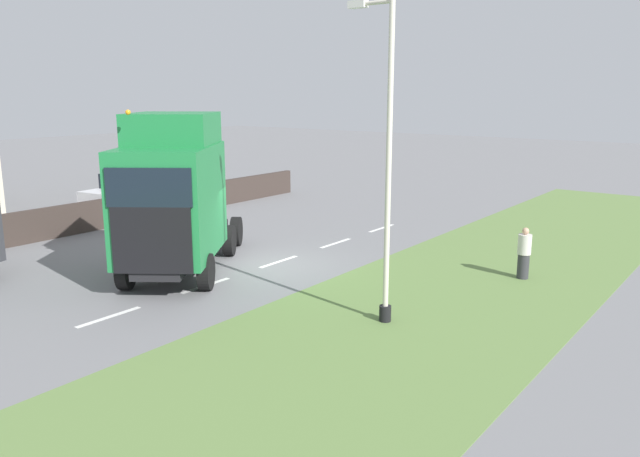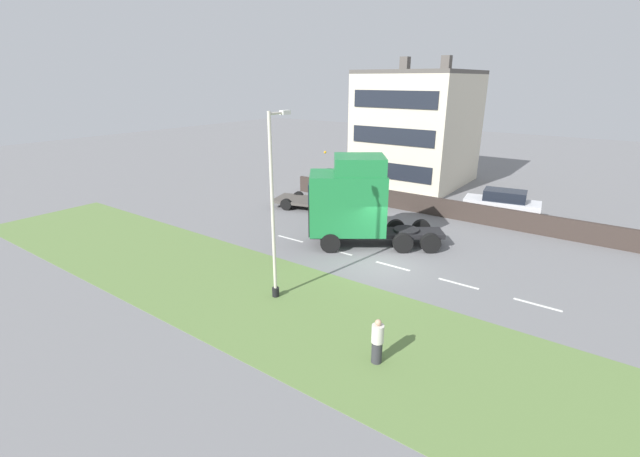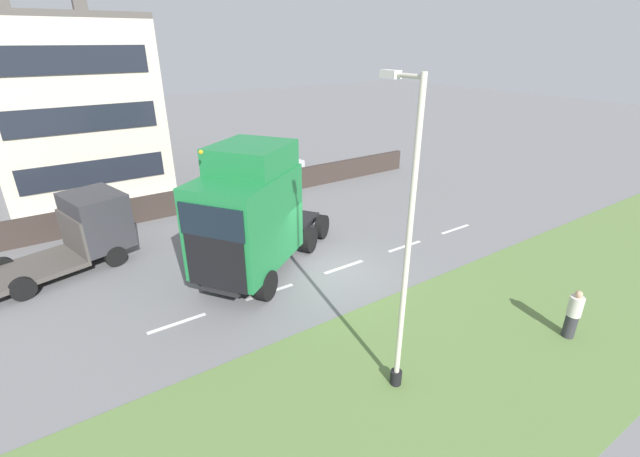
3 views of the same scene
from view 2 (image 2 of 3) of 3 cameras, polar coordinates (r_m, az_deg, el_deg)
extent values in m
plane|color=slate|center=(21.28, 7.99, -4.53)|extent=(120.00, 120.00, 0.00)
cube|color=#607F42|center=(16.75, -1.96, -11.31)|extent=(7.00, 44.00, 0.01)
cube|color=white|center=(19.42, 26.99, -9.05)|extent=(0.16, 1.80, 0.00)
cube|color=white|center=(19.97, 17.95, -7.00)|extent=(0.16, 1.80, 0.00)
cube|color=white|center=(21.00, 9.67, -4.96)|extent=(0.16, 1.80, 0.00)
cube|color=white|center=(22.44, 2.35, -3.06)|extent=(0.16, 1.80, 0.00)
cube|color=white|center=(24.22, -3.97, -1.37)|extent=(0.16, 1.80, 0.00)
cube|color=#382D28|center=(28.92, 16.51, 2.58)|extent=(0.25, 24.00, 1.20)
cube|color=beige|center=(37.81, 12.91, 12.64)|extent=(9.41, 7.97, 8.91)
cube|color=#1E232D|center=(33.95, 9.35, 7.58)|extent=(0.08, 6.77, 1.25)
cube|color=#1E232D|center=(33.52, 9.60, 12.06)|extent=(0.08, 6.77, 1.25)
cube|color=#1E232D|center=(33.30, 9.87, 16.62)|extent=(0.08, 6.77, 1.25)
cube|color=#56514C|center=(37.59, 13.46, 19.62)|extent=(9.41, 7.97, 0.30)
cube|color=#56514C|center=(39.28, 11.27, 20.75)|extent=(0.70, 0.70, 1.10)
cube|color=#56514C|center=(37.89, 16.50, 20.43)|extent=(0.70, 0.70, 1.10)
cube|color=black|center=(23.32, 7.51, -0.59)|extent=(5.23, 6.62, 0.24)
cube|color=#1E7A3D|center=(22.66, 3.65, 3.46)|extent=(4.28, 4.63, 3.15)
cube|color=black|center=(22.84, -1.39, 1.80)|extent=(1.75, 1.26, 1.77)
cube|color=black|center=(22.46, -1.42, 5.18)|extent=(1.85, 1.33, 1.01)
cube|color=#1E7A3D|center=(22.23, 5.30, 8.48)|extent=(3.39, 3.44, 0.90)
sphere|color=orange|center=(22.73, 0.68, 10.13)|extent=(0.14, 0.14, 0.14)
cylinder|color=black|center=(23.51, 11.42, -0.18)|extent=(1.89, 1.89, 0.12)
cylinder|color=black|center=(22.14, 1.39, -1.93)|extent=(0.86, 1.03, 1.04)
cylinder|color=black|center=(24.26, 1.32, 0.01)|extent=(0.86, 1.03, 1.04)
cylinder|color=black|center=(22.51, 10.99, -1.92)|extent=(0.86, 1.03, 1.04)
cylinder|color=black|center=(24.60, 10.09, -0.01)|extent=(0.86, 1.03, 1.04)
cylinder|color=black|center=(22.81, 14.52, -1.91)|extent=(0.86, 1.03, 1.04)
cylinder|color=black|center=(24.88, 13.34, -0.02)|extent=(0.86, 1.03, 1.04)
cube|color=#333338|center=(28.96, 1.94, 5.50)|extent=(2.69, 2.35, 2.10)
cube|color=black|center=(28.59, 3.73, 6.15)|extent=(1.97, 0.56, 0.75)
cube|color=#4C4742|center=(30.17, -2.78, 3.82)|extent=(3.09, 3.87, 0.18)
cube|color=#4C4742|center=(29.35, 0.15, 5.07)|extent=(2.25, 0.69, 1.47)
cylinder|color=black|center=(30.26, 2.58, 3.69)|extent=(0.44, 0.83, 0.80)
cylinder|color=black|center=(28.31, 1.21, 2.60)|extent=(0.44, 0.83, 0.80)
cylinder|color=black|center=(31.34, -2.87, 4.24)|extent=(0.44, 0.83, 0.80)
cylinder|color=black|center=(29.46, -4.54, 3.22)|extent=(0.44, 0.83, 0.80)
cube|color=silver|center=(29.75, 23.00, 2.60)|extent=(2.43, 4.74, 0.98)
cube|color=black|center=(29.54, 23.42, 4.08)|extent=(1.86, 2.69, 0.65)
cylinder|color=black|center=(29.19, 19.88, 1.78)|extent=(0.29, 0.66, 0.64)
cylinder|color=black|center=(30.79, 20.33, 2.60)|extent=(0.29, 0.66, 0.64)
cylinder|color=black|center=(29.02, 25.61, 0.91)|extent=(0.29, 0.66, 0.64)
cylinder|color=black|center=(30.63, 25.76, 1.79)|extent=(0.29, 0.66, 0.64)
cylinder|color=black|center=(17.98, -5.93, -8.43)|extent=(0.29, 0.29, 0.40)
cylinder|color=beige|center=(16.64, -6.34, 2.39)|extent=(0.13, 0.13, 7.45)
cylinder|color=beige|center=(16.31, -5.74, 15.06)|extent=(0.90, 0.09, 0.09)
cube|color=silver|center=(16.65, -4.68, 15.17)|extent=(0.44, 0.20, 0.16)
cylinder|color=#333338|center=(14.18, 7.58, -16.01)|extent=(0.34, 0.34, 0.75)
cylinder|color=beige|center=(13.80, 7.70, -13.73)|extent=(0.39, 0.39, 0.60)
sphere|color=tan|center=(13.59, 7.78, -12.32)|extent=(0.20, 0.20, 0.20)
camera|label=1|loc=(23.67, -43.18, 6.60)|focal=35.00mm
camera|label=3|loc=(17.98, -36.17, 14.01)|focal=24.00mm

